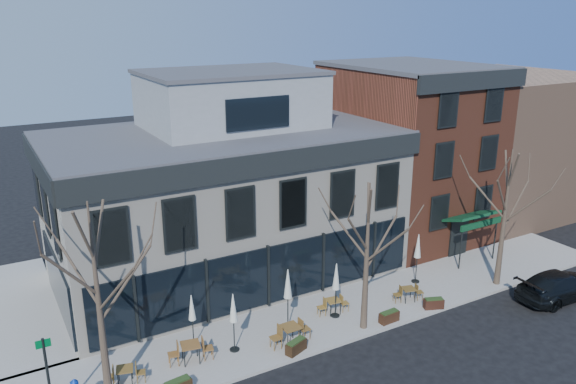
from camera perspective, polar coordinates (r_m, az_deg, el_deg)
ground at (r=28.68m, az=-2.07°, el=-11.85°), size 120.00×120.00×0.00m
sidewalk_front at (r=28.56m, az=5.91°, el=-11.91°), size 33.50×4.70×0.15m
sidewalk_side at (r=31.45m, az=-26.45°, el=-10.88°), size 4.50×12.00×0.15m
corner_building at (r=31.05m, az=-6.42°, el=-0.09°), size 18.39×10.39×11.10m
red_brick_building at (r=37.55m, az=11.99°, el=4.18°), size 8.20×11.78×11.18m
bg_building at (r=45.48m, az=20.61°, el=4.92°), size 12.00×12.00×10.00m
tree_corner at (r=21.57m, az=-18.65°, el=-10.56°), size 3.93×3.98×7.92m
tree_mid at (r=25.51m, az=8.03°, el=-6.40°), size 3.50×3.55×7.04m
tree_right at (r=31.45m, az=21.17°, el=-2.32°), size 3.72×3.77×7.48m
sign_pole at (r=22.21m, az=-23.20°, el=-16.76°), size 0.50×0.10×3.40m
parked_sedan at (r=32.57m, az=25.87°, el=-8.52°), size 5.14×2.25×1.47m
cafe_set_0 at (r=24.07m, az=-16.23°, el=-17.33°), size 1.66×0.82×0.85m
cafe_set_1 at (r=24.71m, az=-9.86°, el=-15.60°), size 1.99×0.91×1.02m
cafe_set_2 at (r=25.52m, az=0.24°, el=-14.09°), size 1.98×0.80×1.04m
cafe_set_3 at (r=27.95m, az=4.60°, el=-11.34°), size 1.69×0.76×0.87m
cafe_set_4 at (r=29.60m, az=12.13°, el=-9.99°), size 1.66×0.83×0.85m
umbrella_0 at (r=25.08m, az=-9.74°, el=-11.77°), size 0.40×0.40×2.48m
umbrella_1 at (r=24.48m, az=-5.58°, el=-11.94°), size 0.43×0.43×2.71m
umbrella_2 at (r=25.93m, az=-0.01°, el=-9.62°), size 0.47×0.47×2.96m
umbrella_3 at (r=26.99m, az=4.91°, el=-8.83°), size 0.45×0.45×2.78m
umbrella_4 at (r=30.99m, az=13.05°, el=-5.62°), size 0.45×0.45×2.79m
planter_1 at (r=25.10m, az=0.83°, el=-15.38°), size 1.10×0.73×0.57m
planter_2 at (r=27.65m, az=10.24°, el=-12.34°), size 1.02×0.45×0.56m
planter_3 at (r=29.27m, az=14.58°, el=-10.88°), size 1.05×0.72×0.54m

